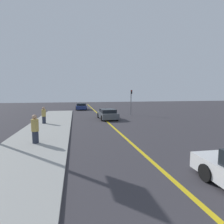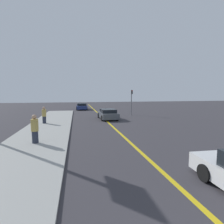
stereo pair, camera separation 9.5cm
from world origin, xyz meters
name	(u,v)px [view 2 (the right image)]	position (x,y,z in m)	size (l,w,h in m)	color
road_center_line	(108,122)	(0.00, 18.00, 0.00)	(0.20, 60.00, 0.01)	gold
sidewalk_left	(47,129)	(-5.79, 15.12, 0.06)	(3.95, 30.24, 0.12)	#9E9E99
car_ahead_center	(108,114)	(0.40, 20.08, 0.60)	(2.10, 4.00, 1.22)	#4C5156
car_far_distant	(82,106)	(-2.26, 33.07, 0.60)	(2.04, 4.21, 1.22)	navy
pedestrian_near_curb	(35,129)	(-5.73, 10.68, 0.97)	(0.42, 0.42, 1.71)	#282D3D
pedestrian_mid_group	(44,115)	(-6.40, 17.80, 0.93)	(0.40, 0.40, 1.64)	#282D3D
traffic_light	(132,100)	(4.35, 23.19, 2.19)	(0.18, 0.40, 3.52)	slate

